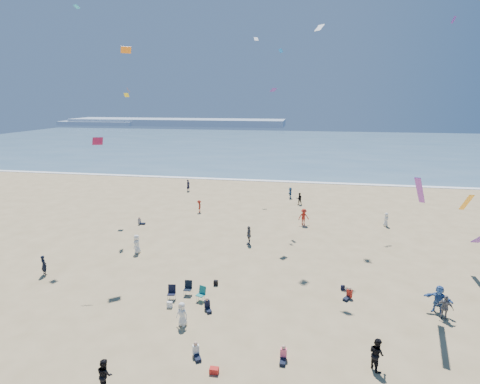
# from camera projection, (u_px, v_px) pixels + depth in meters

# --- Properties ---
(ground) EXTENTS (220.00, 220.00, 0.00)m
(ground) POSITION_uv_depth(u_px,v_px,m) (175.00, 364.00, 19.35)
(ground) COLOR tan
(ground) RESTS_ON ground
(ocean) EXTENTS (220.00, 100.00, 0.06)m
(ocean) POSITION_uv_depth(u_px,v_px,m) (285.00, 145.00, 110.06)
(ocean) COLOR #476B84
(ocean) RESTS_ON ground
(surf_line) EXTENTS (220.00, 1.20, 0.08)m
(surf_line) POSITION_uv_depth(u_px,v_px,m) (267.00, 181.00, 62.31)
(surf_line) COLOR white
(surf_line) RESTS_ON ground
(headland_far) EXTENTS (110.00, 20.00, 3.20)m
(headland_far) POSITION_uv_depth(u_px,v_px,m) (177.00, 122.00, 191.53)
(headland_far) COLOR #7A8EA8
(headland_far) RESTS_ON ground
(headland_near) EXTENTS (40.00, 14.00, 2.00)m
(headland_near) POSITION_uv_depth(u_px,v_px,m) (100.00, 123.00, 193.73)
(headland_near) COLOR #7A8EA8
(headland_near) RESTS_ON ground
(standing_flyers) EXTENTS (29.67, 39.06, 1.84)m
(standing_flyers) POSITION_uv_depth(u_px,v_px,m) (278.00, 241.00, 33.80)
(standing_flyers) COLOR #A52617
(standing_flyers) RESTS_ON ground
(seated_group) EXTENTS (21.87, 20.48, 0.84)m
(seated_group) POSITION_uv_depth(u_px,v_px,m) (224.00, 290.00, 26.08)
(seated_group) COLOR silver
(seated_group) RESTS_ON ground
(chair_cluster) EXTENTS (2.73, 1.46, 1.00)m
(chair_cluster) POSITION_uv_depth(u_px,v_px,m) (187.00, 292.00, 25.61)
(chair_cluster) COLOR black
(chair_cluster) RESTS_ON ground
(white_tote) EXTENTS (0.35, 0.20, 0.40)m
(white_tote) POSITION_uv_depth(u_px,v_px,m) (170.00, 305.00, 24.60)
(white_tote) COLOR white
(white_tote) RESTS_ON ground
(black_backpack) EXTENTS (0.30, 0.22, 0.38)m
(black_backpack) POSITION_uv_depth(u_px,v_px,m) (216.00, 283.00, 27.51)
(black_backpack) COLOR black
(black_backpack) RESTS_ON ground
(cooler) EXTENTS (0.45, 0.30, 0.30)m
(cooler) POSITION_uv_depth(u_px,v_px,m) (214.00, 371.00, 18.70)
(cooler) COLOR red
(cooler) RESTS_ON ground
(navy_bag) EXTENTS (0.28, 0.18, 0.34)m
(navy_bag) POSITION_uv_depth(u_px,v_px,m) (343.00, 288.00, 26.84)
(navy_bag) COLOR black
(navy_bag) RESTS_ON ground
(kites_aloft) EXTENTS (35.40, 41.08, 30.57)m
(kites_aloft) POSITION_uv_depth(u_px,v_px,m) (348.00, 85.00, 27.70)
(kites_aloft) COLOR yellow
(kites_aloft) RESTS_ON ground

